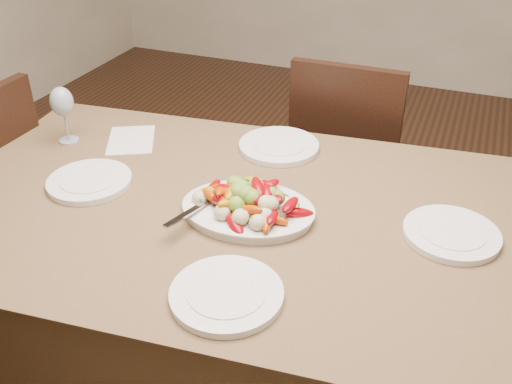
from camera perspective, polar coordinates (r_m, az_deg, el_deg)
The scene contains 12 objects.
floor at distance 2.13m, azimuth 3.09°, elevation -18.13°, with size 6.00×6.00×0.00m, color #341D0F.
dining_table at distance 1.81m, azimuth 0.00°, elevation -11.87°, with size 1.84×1.04×0.76m, color brown.
chair_far at distance 2.44m, azimuth 9.40°, elevation 3.21°, with size 0.42×0.42×0.95m, color black, non-canonical shape.
serving_platter at distance 1.55m, azimuth -0.80°, elevation -2.00°, with size 0.35×0.26×0.02m, color white.
roasted_vegetables at distance 1.52m, azimuth -0.81°, elevation -0.22°, with size 0.29×0.20×0.09m, color #810308, non-canonical shape.
serving_spoon at distance 1.52m, azimuth -3.57°, elevation -1.23°, with size 0.28×0.06×0.03m, color #9EA0A8, non-canonical shape.
plate_left at distance 1.76m, azimuth -16.31°, elevation 1.01°, with size 0.25×0.25×0.02m, color white.
plate_right at distance 1.55m, azimuth 18.95°, elevation -4.00°, with size 0.25×0.25×0.02m, color white.
plate_far at distance 1.89m, azimuth 2.31°, elevation 4.60°, with size 0.26×0.26×0.02m, color white.
plate_near at distance 1.30m, azimuth -2.96°, elevation -10.19°, with size 0.26×0.26×0.02m, color white.
wine_glass at distance 1.99m, azimuth -18.65°, elevation 7.46°, with size 0.08×0.08×0.20m, color #8C99A5, non-canonical shape.
menu_card at distance 1.99m, azimuth -12.38°, elevation 5.11°, with size 0.15×0.21×0.00m, color silver.
Camera 1 is at (0.40, -1.30, 1.64)m, focal length 40.00 mm.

